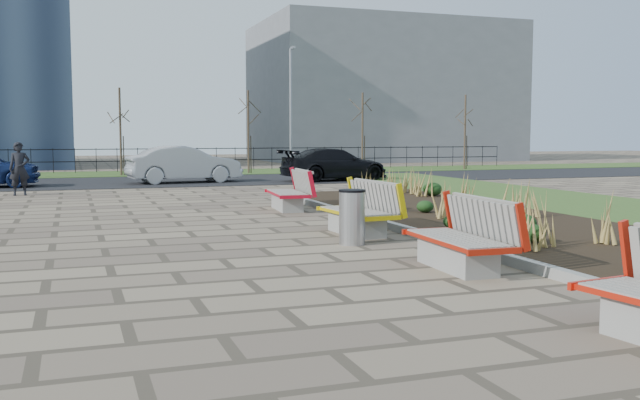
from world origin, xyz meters
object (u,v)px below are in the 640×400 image
object	(u,v)px
bench_d	(287,190)
bench_c	(356,209)
pedestrian	(19,169)
lamp_east	(291,111)
car_black	(334,164)
car_silver	(184,164)
bench_b	(457,235)
litter_bin	(352,218)

from	to	relation	value
bench_d	bench_c	bearing A→B (deg)	-85.12
pedestrian	lamp_east	xyz separation A→B (m)	(11.71, 9.18, 2.20)
bench_d	pedestrian	size ratio (longest dim) A/B	1.25
car_black	car_silver	bearing A→B (deg)	75.51
bench_d	lamp_east	xyz separation A→B (m)	(5.00, 16.14, 2.54)
bench_d	lamp_east	distance (m)	17.09
bench_c	car_silver	bearing A→B (deg)	89.44
bench_d	car_black	world-z (taller)	car_black
bench_b	pedestrian	size ratio (longest dim) A/B	1.25
litter_bin	lamp_east	world-z (taller)	lamp_east
bench_b	bench_d	size ratio (longest dim) A/B	1.00
bench_b	lamp_east	world-z (taller)	lamp_east
car_black	pedestrian	bearing A→B (deg)	97.92
bench_b	bench_d	xyz separation A→B (m)	(0.00, 8.47, 0.00)
bench_d	car_silver	size ratio (longest dim) A/B	0.48
bench_d	car_silver	distance (m)	11.04
car_silver	pedestrian	bearing A→B (deg)	118.35
litter_bin	bench_d	bearing A→B (deg)	84.62
bench_b	bench_d	bearing A→B (deg)	92.29
bench_b	lamp_east	xyz separation A→B (m)	(5.00, 24.61, 2.54)
bench_c	bench_d	xyz separation A→B (m)	(0.00, 4.69, 0.00)
car_silver	lamp_east	world-z (taller)	lamp_east
pedestrian	car_black	bearing A→B (deg)	12.47
car_silver	lamp_east	distance (m)	8.20
bench_d	lamp_east	size ratio (longest dim) A/B	0.35
bench_d	car_silver	xyz separation A→B (m)	(-0.96, 10.99, 0.24)
bench_c	lamp_east	world-z (taller)	lamp_east
car_black	lamp_east	size ratio (longest dim) A/B	0.76
car_silver	lamp_east	xyz separation A→B (m)	(5.96, 5.15, 2.30)
lamp_east	litter_bin	bearing A→B (deg)	-104.17
lamp_east	bench_c	bearing A→B (deg)	-103.50
litter_bin	lamp_east	xyz separation A→B (m)	(5.55, 21.97, 2.57)
bench_d	pedestrian	distance (m)	9.67
bench_b	car_black	size ratio (longest dim) A/B	0.46
bench_b	pedestrian	world-z (taller)	pedestrian
bench_c	pedestrian	world-z (taller)	pedestrian
bench_b	bench_c	xyz separation A→B (m)	(0.00, 3.79, 0.00)
litter_bin	car_black	distance (m)	17.08
bench_b	car_silver	size ratio (longest dim) A/B	0.48
bench_d	car_silver	world-z (taller)	car_silver
pedestrian	car_black	world-z (taller)	pedestrian
pedestrian	car_silver	world-z (taller)	pedestrian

